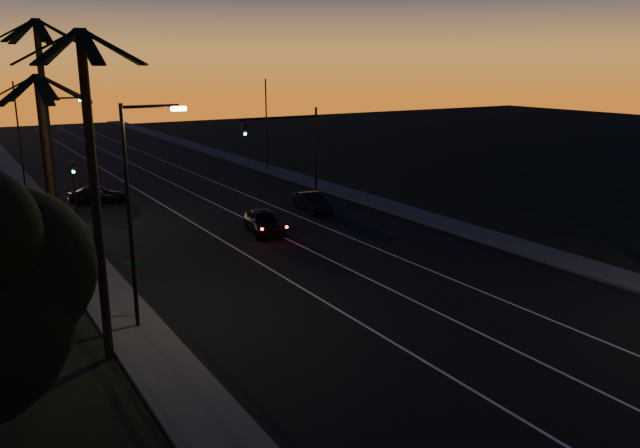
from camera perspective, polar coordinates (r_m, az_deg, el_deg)
road at (r=39.19m, az=-4.70°, el=-1.00°), size 20.00×170.00×0.01m
sidewalk_left at (r=35.79m, az=-20.93°, el=-3.32°), size 2.40×170.00×0.16m
sidewalk_right at (r=45.15m, az=8.08°, el=1.07°), size 2.40×170.00×0.16m
lane_stripe_left at (r=37.99m, az=-8.74°, el=-1.60°), size 0.12×160.00×0.01m
lane_stripe_mid at (r=39.41m, az=-4.05°, el=-0.88°), size 0.12×160.00×0.01m
lane_stripe_right at (r=41.07m, az=0.28°, el=-0.21°), size 0.12×160.00×0.01m
palm_near at (r=22.46m, az=-20.11°, el=5.01°), size 4.25×4.16×11.53m
palm_mid at (r=28.34m, az=-23.66°, el=4.79°), size 4.25×4.16×10.03m
palm_far at (r=34.23m, az=-23.72°, el=8.56°), size 4.25×4.16×12.53m
streetlight_left_near at (r=25.11m, az=-16.48°, el=2.15°), size 2.55×0.26×9.00m
streetlight_left_far at (r=42.59m, az=-22.93°, el=6.10°), size 2.55×0.26×8.50m
street_sign at (r=26.99m, az=-16.69°, el=-5.12°), size 0.70×0.06×2.60m
signal_mast at (r=50.27m, az=-2.69°, el=8.00°), size 7.10×0.41×7.00m
signal_post at (r=45.03m, az=-21.58°, el=3.82°), size 0.28×0.37×4.20m
far_pole_left at (r=59.38m, az=-25.81°, el=7.31°), size 0.14×0.14×9.00m
far_pole_right at (r=62.66m, az=-4.92°, el=8.98°), size 0.14×0.14×9.00m
lead_car at (r=39.41m, az=-5.19°, el=0.22°), size 2.70×5.16×1.50m
right_car at (r=45.15m, az=-0.76°, el=2.01°), size 1.85×4.23×1.35m
cross_car at (r=50.79m, az=-19.60°, el=2.52°), size 4.70×3.09×1.27m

